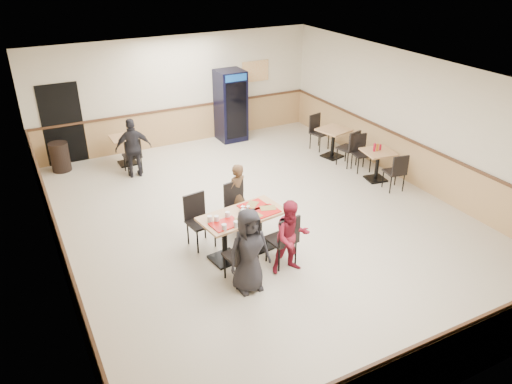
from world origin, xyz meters
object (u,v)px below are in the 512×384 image
diner_man_opposite (237,195)px  side_table_far (333,139)px  pepsi_cooler (231,106)px  diner_woman_left (249,251)px  lone_diner (133,148)px  side_table_near (378,161)px  back_table (126,146)px  trash_bin (60,157)px  diner_woman_right (291,237)px  main_table (242,227)px

diner_man_opposite → side_table_far: size_ratio=1.52×
pepsi_cooler → diner_woman_left: bearing=-112.9°
lone_diner → side_table_near: (5.12, -2.91, -0.24)m
diner_woman_left → back_table: size_ratio=1.99×
diner_woman_left → back_table: diner_woman_left is taller
pepsi_cooler → side_table_near: bearing=-65.3°
diner_woman_left → back_table: (-0.47, 6.11, -0.25)m
side_table_near → trash_bin: side_table_near is taller
diner_woman_left → trash_bin: diner_woman_left is taller
diner_man_opposite → pepsi_cooler: 4.93m
lone_diner → side_table_near: bearing=156.9°
diner_woman_left → diner_woman_right: (0.87, 0.12, -0.06)m
diner_woman_right → side_table_far: (3.66, 3.91, -0.16)m
diner_man_opposite → side_table_near: 3.93m
diner_woman_left → side_table_far: size_ratio=1.68×
lone_diner → pepsi_cooler: bearing=-152.2°
lone_diner → side_table_far: 5.16m
lone_diner → pepsi_cooler: (3.17, 1.24, 0.27)m
side_table_near → back_table: 6.35m
diner_woman_left → pepsi_cooler: 7.04m
diner_woman_left → diner_woman_right: bearing=8.1°
back_table → side_table_far: bearing=-22.6°
trash_bin → diner_man_opposite: bearing=-58.0°
back_table → trash_bin: bearing=167.5°
main_table → side_table_near: 4.49m
diner_man_opposite → pepsi_cooler: size_ratio=0.67×
main_table → diner_man_opposite: size_ratio=1.22×
lone_diner → trash_bin: bearing=-30.4°
diner_woman_right → lone_diner: 5.32m
diner_man_opposite → main_table: bearing=51.2°
main_table → back_table: (-0.84, 5.11, -0.06)m
diner_woman_left → trash_bin: size_ratio=2.01×
back_table → trash_bin: back_table is taller
lone_diner → trash_bin: (-1.59, 1.19, -0.37)m
diner_woman_left → lone_diner: bearing=95.5°
diner_woman_right → pepsi_cooler: size_ratio=0.68×
main_table → trash_bin: main_table is taller
main_table → side_table_near: size_ratio=2.04×
diner_man_opposite → trash_bin: size_ratio=1.81×
diner_woman_left → lone_diner: (-0.47, 5.26, -0.00)m
diner_man_opposite → lone_diner: (-1.20, 3.27, 0.07)m
lone_diner → back_table: 0.88m
back_table → trash_bin: 1.63m
main_table → diner_man_opposite: (0.37, 1.00, 0.12)m
side_table_far → back_table: side_table_far is taller
trash_bin → pepsi_cooler: bearing=0.5°
side_table_near → back_table: size_ratio=1.08×
diner_woman_left → lone_diner: 5.28m
side_table_near → side_table_far: side_table_far is taller
diner_woman_left → diner_man_opposite: (0.73, 1.99, -0.07)m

